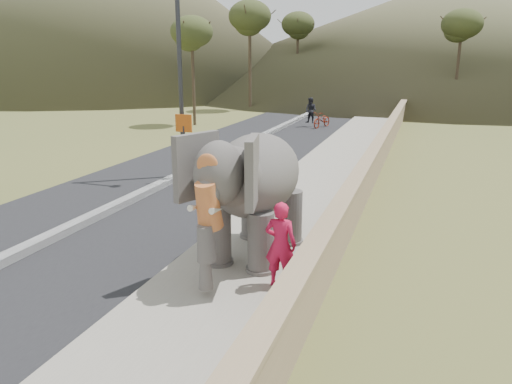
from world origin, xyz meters
TOP-DOWN VIEW (x-y plane):
  - road at (-5.00, 10.00)m, footprint 7.00×120.00m
  - median at (-5.00, 10.00)m, footprint 0.35×120.00m
  - walkway at (0.00, 10.00)m, footprint 3.00×120.00m
  - parapet at (1.65, 10.00)m, footprint 0.30×120.00m
  - lamppost at (-4.69, 11.59)m, footprint 1.76×0.36m
  - signboard at (-4.50, 10.74)m, footprint 0.60×0.08m
  - hill_left at (-38.00, 55.00)m, footprint 60.00×60.00m
  - hill_far at (5.00, 70.00)m, footprint 80.00×80.00m
  - elephant_and_man at (0.02, 5.16)m, footprint 2.36×3.95m
  - motorcyclist at (-3.04, 25.82)m, footprint 1.76×1.96m
  - trees at (1.06, 32.05)m, footprint 47.34×43.98m

SIDE VIEW (x-z plane):
  - road at x=-5.00m, z-range 0.00..0.03m
  - walkway at x=0.00m, z-range 0.00..0.15m
  - median at x=-5.00m, z-range 0.00..0.22m
  - parapet at x=1.65m, z-range 0.00..1.10m
  - motorcyclist at x=-3.04m, z-range -0.22..1.60m
  - elephant_and_man at x=0.02m, z-range 0.14..2.90m
  - signboard at x=-4.50m, z-range 0.44..2.84m
  - trees at x=1.06m, z-range -0.50..8.29m
  - lamppost at x=-4.69m, z-range 0.87..8.87m
  - hill_far at x=5.00m, z-range 0.00..14.00m
  - hill_left at x=-38.00m, z-range 0.00..22.00m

